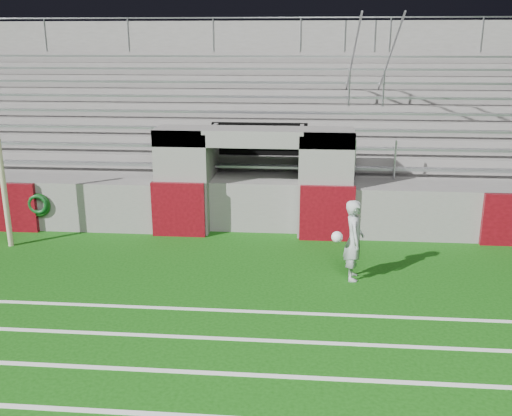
{
  "coord_description": "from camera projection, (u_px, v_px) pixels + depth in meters",
  "views": [
    {
      "loc": [
        1.24,
        -10.15,
        4.61
      ],
      "look_at": [
        0.2,
        1.8,
        1.1
      ],
      "focal_mm": 40.0,
      "sensor_mm": 36.0,
      "label": 1
    }
  ],
  "objects": [
    {
      "name": "hose_coil",
      "position": [
        38.0,
        205.0,
        14.14
      ],
      "size": [
        0.6,
        0.15,
        0.6
      ],
      "color": "#0B3A0D",
      "rests_on": "ground"
    },
    {
      "name": "goalkeeper_with_ball",
      "position": [
        353.0,
        240.0,
        11.31
      ],
      "size": [
        0.66,
        0.62,
        1.64
      ],
      "color": "#A5ABAE",
      "rests_on": "ground"
    },
    {
      "name": "ground",
      "position": [
        238.0,
        288.0,
        11.1
      ],
      "size": [
        90.0,
        90.0,
        0.0
      ],
      "primitive_type": "plane",
      "color": "#11480C",
      "rests_on": "ground"
    },
    {
      "name": "stadium_structure",
      "position": [
        266.0,
        142.0,
        18.3
      ],
      "size": [
        26.0,
        8.48,
        5.42
      ],
      "color": "slate",
      "rests_on": "ground"
    },
    {
      "name": "field_post",
      "position": [
        3.0,
        185.0,
        12.98
      ],
      "size": [
        0.12,
        0.12,
        2.96
      ],
      "primitive_type": "cylinder",
      "color": "#B8AE89",
      "rests_on": "ground"
    }
  ]
}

